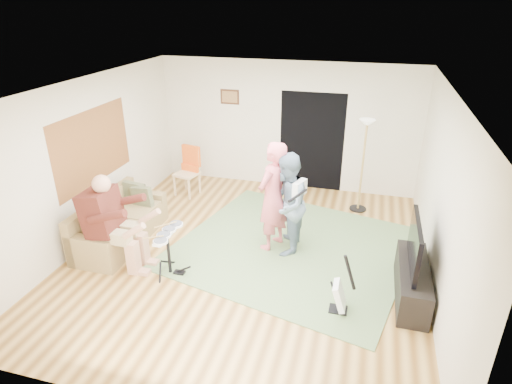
{
  "coord_description": "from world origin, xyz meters",
  "views": [
    {
      "loc": [
        1.69,
        -5.67,
        3.84
      ],
      "look_at": [
        0.06,
        0.3,
        1.01
      ],
      "focal_mm": 30.0,
      "sensor_mm": 36.0,
      "label": 1
    }
  ],
  "objects_px": {
    "guitarist": "(286,204)",
    "television": "(415,244)",
    "singer": "(273,197)",
    "guitar_spare": "(340,296)",
    "dining_chair": "(188,178)",
    "sofa": "(117,227)",
    "tv_cabinet": "(412,282)",
    "drum_kit": "(169,254)",
    "torchiere_lamp": "(364,150)"
  },
  "relations": [
    {
      "from": "singer",
      "to": "tv_cabinet",
      "type": "xyz_separation_m",
      "value": [
        2.18,
        -0.8,
        -0.67
      ]
    },
    {
      "from": "drum_kit",
      "to": "guitarist",
      "type": "bearing_deg",
      "value": 35.03
    },
    {
      "from": "sofa",
      "to": "tv_cabinet",
      "type": "distance_m",
      "value": 4.79
    },
    {
      "from": "guitarist",
      "to": "dining_chair",
      "type": "xyz_separation_m",
      "value": [
        -2.45,
        1.66,
        -0.48
      ]
    },
    {
      "from": "singer",
      "to": "torchiere_lamp",
      "type": "bearing_deg",
      "value": 165.17
    },
    {
      "from": "sofa",
      "to": "guitar_spare",
      "type": "relative_size",
      "value": 2.16
    },
    {
      "from": "tv_cabinet",
      "to": "television",
      "type": "height_order",
      "value": "television"
    },
    {
      "from": "singer",
      "to": "guitar_spare",
      "type": "xyz_separation_m",
      "value": [
        1.25,
        -1.37,
        -0.67
      ]
    },
    {
      "from": "singer",
      "to": "guitar_spare",
      "type": "bearing_deg",
      "value": 64.15
    },
    {
      "from": "guitarist",
      "to": "dining_chair",
      "type": "distance_m",
      "value": 2.99
    },
    {
      "from": "dining_chair",
      "to": "tv_cabinet",
      "type": "bearing_deg",
      "value": -15.22
    },
    {
      "from": "guitarist",
      "to": "torchiere_lamp",
      "type": "xyz_separation_m",
      "value": [
        1.09,
        1.85,
        0.4
      ]
    },
    {
      "from": "sofa",
      "to": "singer",
      "type": "relative_size",
      "value": 1.04
    },
    {
      "from": "dining_chair",
      "to": "sofa",
      "type": "bearing_deg",
      "value": -87.31
    },
    {
      "from": "tv_cabinet",
      "to": "sofa",
      "type": "bearing_deg",
      "value": 176.5
    },
    {
      "from": "drum_kit",
      "to": "singer",
      "type": "relative_size",
      "value": 0.4
    },
    {
      "from": "guitar_spare",
      "to": "television",
      "type": "xyz_separation_m",
      "value": [
        0.88,
        0.57,
        0.6
      ]
    },
    {
      "from": "torchiere_lamp",
      "to": "dining_chair",
      "type": "xyz_separation_m",
      "value": [
        -3.54,
        -0.19,
        -0.88
      ]
    },
    {
      "from": "singer",
      "to": "dining_chair",
      "type": "height_order",
      "value": "singer"
    },
    {
      "from": "sofa",
      "to": "dining_chair",
      "type": "xyz_separation_m",
      "value": [
        0.4,
        2.1,
        0.11
      ]
    },
    {
      "from": "sofa",
      "to": "tv_cabinet",
      "type": "bearing_deg",
      "value": -3.5
    },
    {
      "from": "television",
      "to": "drum_kit",
      "type": "bearing_deg",
      "value": -174.09
    },
    {
      "from": "dining_chair",
      "to": "television",
      "type": "bearing_deg",
      "value": -15.5
    },
    {
      "from": "guitarist",
      "to": "guitar_spare",
      "type": "xyz_separation_m",
      "value": [
        1.01,
        -1.31,
        -0.59
      ]
    },
    {
      "from": "guitar_spare",
      "to": "guitarist",
      "type": "bearing_deg",
      "value": 127.67
    },
    {
      "from": "singer",
      "to": "guitar_spare",
      "type": "distance_m",
      "value": 1.97
    },
    {
      "from": "tv_cabinet",
      "to": "drum_kit",
      "type": "bearing_deg",
      "value": -174.17
    },
    {
      "from": "television",
      "to": "sofa",
      "type": "bearing_deg",
      "value": 176.46
    },
    {
      "from": "torchiere_lamp",
      "to": "sofa",
      "type": "bearing_deg",
      "value": -149.8
    },
    {
      "from": "sofa",
      "to": "tv_cabinet",
      "type": "xyz_separation_m",
      "value": [
        4.79,
        -0.29,
        -0.01
      ]
    },
    {
      "from": "singer",
      "to": "guitarist",
      "type": "relative_size",
      "value": 1.09
    },
    {
      "from": "guitarist",
      "to": "dining_chair",
      "type": "relative_size",
      "value": 1.64
    },
    {
      "from": "drum_kit",
      "to": "guitarist",
      "type": "relative_size",
      "value": 0.44
    },
    {
      "from": "sofa",
      "to": "guitarist",
      "type": "distance_m",
      "value": 2.94
    },
    {
      "from": "sofa",
      "to": "drum_kit",
      "type": "relative_size",
      "value": 2.59
    },
    {
      "from": "sofa",
      "to": "torchiere_lamp",
      "type": "height_order",
      "value": "torchiere_lamp"
    },
    {
      "from": "drum_kit",
      "to": "television",
      "type": "height_order",
      "value": "television"
    },
    {
      "from": "sofa",
      "to": "guitar_spare",
      "type": "xyz_separation_m",
      "value": [
        3.85,
        -0.86,
        -0.0
      ]
    },
    {
      "from": "singer",
      "to": "drum_kit",
      "type": "bearing_deg",
      "value": -27.0
    },
    {
      "from": "torchiere_lamp",
      "to": "singer",
      "type": "bearing_deg",
      "value": -126.67
    },
    {
      "from": "torchiere_lamp",
      "to": "dining_chair",
      "type": "distance_m",
      "value": 3.65
    },
    {
      "from": "sofa",
      "to": "guitar_spare",
      "type": "height_order",
      "value": "guitar_spare"
    },
    {
      "from": "sofa",
      "to": "guitar_spare",
      "type": "distance_m",
      "value": 3.95
    },
    {
      "from": "guitarist",
      "to": "television",
      "type": "distance_m",
      "value": 2.03
    },
    {
      "from": "sofa",
      "to": "torchiere_lamp",
      "type": "relative_size",
      "value": 1.05
    },
    {
      "from": "guitar_spare",
      "to": "tv_cabinet",
      "type": "bearing_deg",
      "value": 31.5
    },
    {
      "from": "singer",
      "to": "guitar_spare",
      "type": "height_order",
      "value": "singer"
    },
    {
      "from": "torchiere_lamp",
      "to": "drum_kit",
      "type": "bearing_deg",
      "value": -132.03
    },
    {
      "from": "drum_kit",
      "to": "dining_chair",
      "type": "distance_m",
      "value": 2.89
    },
    {
      "from": "drum_kit",
      "to": "sofa",
      "type": "bearing_deg",
      "value": 153.18
    }
  ]
}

